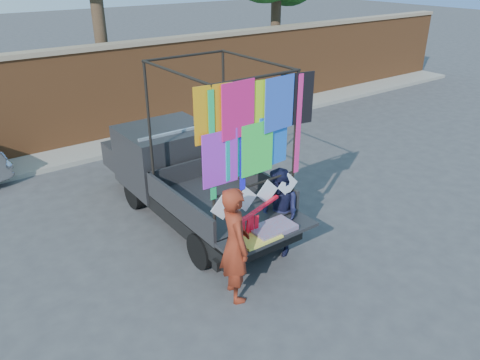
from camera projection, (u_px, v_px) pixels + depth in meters
ground at (246, 262)px, 7.88m from camera, size 90.00×90.00×0.00m
brick_wall at (88, 96)px, 12.41m from camera, size 30.00×0.45×2.61m
curb at (104, 148)px, 12.44m from camera, size 30.00×1.20×0.12m
pickup_truck at (179, 172)px, 9.26m from camera, size 2.00×5.01×3.16m
woman at (235, 244)px, 6.72m from camera, size 0.59×0.75×1.81m
man at (279, 213)px, 7.83m from camera, size 0.61×0.77×1.55m
streamer_bundle at (254, 223)px, 7.15m from camera, size 0.99×0.36×0.70m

